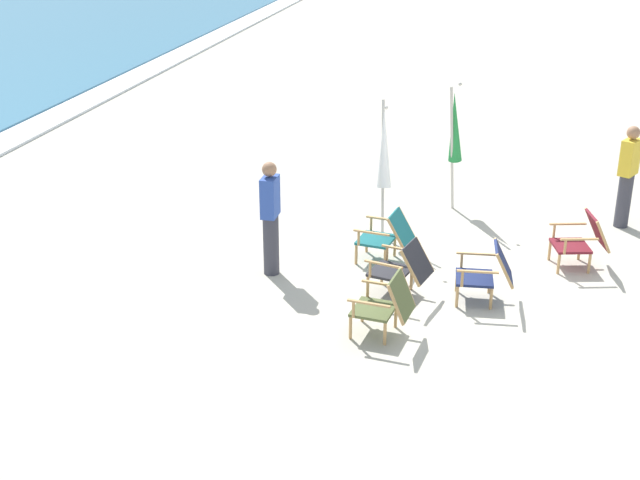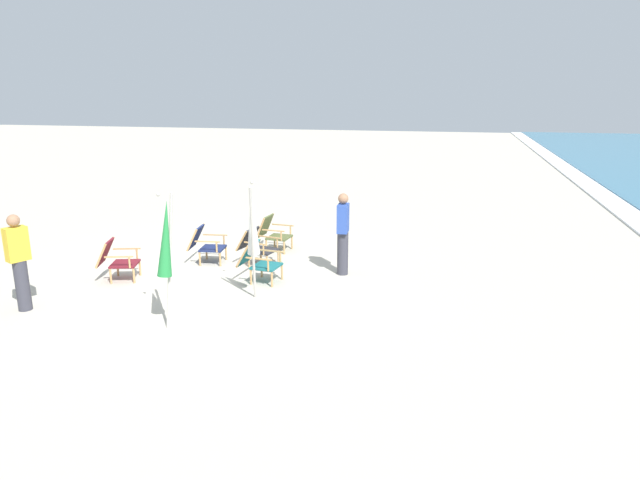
{
  "view_description": "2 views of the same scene",
  "coord_description": "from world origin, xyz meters",
  "px_view_note": "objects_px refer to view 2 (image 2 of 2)",
  "views": [
    {
      "loc": [
        -11.14,
        -0.82,
        5.32
      ],
      "look_at": [
        -0.69,
        1.89,
        0.71
      ],
      "focal_mm": 50.0,
      "sensor_mm": 36.0,
      "label": 1
    },
    {
      "loc": [
        10.26,
        4.64,
        3.58
      ],
      "look_at": [
        -0.03,
        2.29,
        0.77
      ],
      "focal_mm": 32.0,
      "sensor_mm": 36.0,
      "label": 2
    }
  ],
  "objects_px": {
    "beach_chair_front_left": "(256,245)",
    "beach_chair_mid_center": "(258,260)",
    "person_by_waterline": "(343,233)",
    "beach_chair_far_center": "(205,243)",
    "beach_chair_back_left": "(116,259)",
    "umbrella_furled_green": "(166,240)",
    "beach_chair_front_right": "(273,232)",
    "person_near_chairs": "(19,262)",
    "umbrella_furled_white": "(252,224)"
  },
  "relations": [
    {
      "from": "beach_chair_front_left",
      "to": "umbrella_furled_green",
      "type": "bearing_deg",
      "value": -4.05
    },
    {
      "from": "beach_chair_front_left",
      "to": "umbrella_furled_white",
      "type": "height_order",
      "value": "umbrella_furled_white"
    },
    {
      "from": "beach_chair_front_left",
      "to": "beach_chair_mid_center",
      "type": "bearing_deg",
      "value": 20.8
    },
    {
      "from": "beach_chair_mid_center",
      "to": "umbrella_furled_white",
      "type": "xyz_separation_m",
      "value": [
        0.99,
        0.26,
        0.94
      ]
    },
    {
      "from": "beach_chair_back_left",
      "to": "beach_chair_far_center",
      "type": "bearing_deg",
      "value": 139.69
    },
    {
      "from": "beach_chair_far_center",
      "to": "beach_chair_back_left",
      "type": "bearing_deg",
      "value": -40.31
    },
    {
      "from": "beach_chair_front_left",
      "to": "umbrella_furled_white",
      "type": "xyz_separation_m",
      "value": [
        2.01,
        0.65,
        0.94
      ]
    },
    {
      "from": "beach_chair_front_right",
      "to": "beach_chair_front_left",
      "type": "height_order",
      "value": "beach_chair_front_right"
    },
    {
      "from": "beach_chair_front_right",
      "to": "umbrella_furled_green",
      "type": "height_order",
      "value": "umbrella_furled_green"
    },
    {
      "from": "beach_chair_far_center",
      "to": "beach_chair_front_right",
      "type": "distance_m",
      "value": 1.66
    },
    {
      "from": "person_by_waterline",
      "to": "beach_chair_front_right",
      "type": "bearing_deg",
      "value": -125.73
    },
    {
      "from": "beach_chair_mid_center",
      "to": "umbrella_furled_white",
      "type": "bearing_deg",
      "value": 15.02
    },
    {
      "from": "person_near_chairs",
      "to": "umbrella_furled_green",
      "type": "bearing_deg",
      "value": 88.52
    },
    {
      "from": "beach_chair_mid_center",
      "to": "beach_chair_front_left",
      "type": "distance_m",
      "value": 1.09
    },
    {
      "from": "umbrella_furled_white",
      "to": "person_by_waterline",
      "type": "height_order",
      "value": "umbrella_furled_white"
    },
    {
      "from": "beach_chair_mid_center",
      "to": "person_near_chairs",
      "type": "bearing_deg",
      "value": -55.76
    },
    {
      "from": "beach_chair_front_right",
      "to": "umbrella_furled_green",
      "type": "xyz_separation_m",
      "value": [
        4.46,
        -0.25,
        0.96
      ]
    },
    {
      "from": "person_near_chairs",
      "to": "beach_chair_front_right",
      "type": "bearing_deg",
      "value": 146.09
    },
    {
      "from": "beach_chair_mid_center",
      "to": "person_by_waterline",
      "type": "height_order",
      "value": "person_by_waterline"
    },
    {
      "from": "beach_chair_far_center",
      "to": "beach_chair_front_left",
      "type": "bearing_deg",
      "value": 96.89
    },
    {
      "from": "umbrella_furled_green",
      "to": "person_near_chairs",
      "type": "distance_m",
      "value": 2.76
    },
    {
      "from": "umbrella_furled_white",
      "to": "umbrella_furled_green",
      "type": "height_order",
      "value": "umbrella_furled_green"
    },
    {
      "from": "beach_chair_back_left",
      "to": "person_near_chairs",
      "type": "height_order",
      "value": "person_near_chairs"
    },
    {
      "from": "person_by_waterline",
      "to": "beach_chair_mid_center",
      "type": "bearing_deg",
      "value": -62.42
    },
    {
      "from": "umbrella_furled_green",
      "to": "beach_chair_front_left",
      "type": "bearing_deg",
      "value": 175.95
    },
    {
      "from": "beach_chair_mid_center",
      "to": "person_by_waterline",
      "type": "distance_m",
      "value": 1.73
    },
    {
      "from": "person_by_waterline",
      "to": "umbrella_furled_green",
      "type": "bearing_deg",
      "value": -34.2
    },
    {
      "from": "beach_chair_back_left",
      "to": "person_near_chairs",
      "type": "bearing_deg",
      "value": -20.27
    },
    {
      "from": "beach_chair_back_left",
      "to": "umbrella_furled_green",
      "type": "height_order",
      "value": "umbrella_furled_green"
    },
    {
      "from": "umbrella_furled_white",
      "to": "person_near_chairs",
      "type": "distance_m",
      "value": 3.85
    },
    {
      "from": "beach_chair_mid_center",
      "to": "umbrella_furled_green",
      "type": "relative_size",
      "value": 0.39
    },
    {
      "from": "beach_chair_far_center",
      "to": "beach_chair_mid_center",
      "type": "bearing_deg",
      "value": 59.04
    },
    {
      "from": "umbrella_furled_green",
      "to": "person_near_chairs",
      "type": "bearing_deg",
      "value": -91.48
    },
    {
      "from": "beach_chair_front_right",
      "to": "person_by_waterline",
      "type": "distance_m",
      "value": 2.34
    },
    {
      "from": "umbrella_furled_green",
      "to": "person_by_waterline",
      "type": "height_order",
      "value": "umbrella_furled_green"
    },
    {
      "from": "beach_chair_far_center",
      "to": "beach_chair_front_right",
      "type": "bearing_deg",
      "value": 138.18
    },
    {
      "from": "beach_chair_front_left",
      "to": "person_near_chairs",
      "type": "relative_size",
      "value": 0.54
    },
    {
      "from": "umbrella_furled_white",
      "to": "person_near_chairs",
      "type": "relative_size",
      "value": 1.28
    },
    {
      "from": "beach_chair_front_right",
      "to": "umbrella_furled_white",
      "type": "xyz_separation_m",
      "value": [
        3.11,
        0.64,
        0.93
      ]
    },
    {
      "from": "beach_chair_mid_center",
      "to": "umbrella_furled_green",
      "type": "height_order",
      "value": "umbrella_furled_green"
    },
    {
      "from": "beach_chair_mid_center",
      "to": "beach_chair_back_left",
      "type": "relative_size",
      "value": 0.96
    },
    {
      "from": "beach_chair_mid_center",
      "to": "beach_chair_front_left",
      "type": "xyz_separation_m",
      "value": [
        -1.02,
        -0.39,
        -0.0
      ]
    },
    {
      "from": "beach_chair_back_left",
      "to": "beach_chair_front_left",
      "type": "height_order",
      "value": "beach_chair_back_left"
    },
    {
      "from": "beach_chair_far_center",
      "to": "beach_chair_front_left",
      "type": "xyz_separation_m",
      "value": [
        -0.13,
        1.09,
        -0.01
      ]
    },
    {
      "from": "umbrella_furled_white",
      "to": "person_by_waterline",
      "type": "relative_size",
      "value": 1.28
    },
    {
      "from": "beach_chair_mid_center",
      "to": "beach_chair_front_right",
      "type": "height_order",
      "value": "beach_chair_front_right"
    },
    {
      "from": "person_near_chairs",
      "to": "person_by_waterline",
      "type": "relative_size",
      "value": 1.0
    },
    {
      "from": "beach_chair_far_center",
      "to": "person_by_waterline",
      "type": "xyz_separation_m",
      "value": [
        0.11,
        2.97,
        0.41
      ]
    },
    {
      "from": "beach_chair_far_center",
      "to": "umbrella_furled_white",
      "type": "xyz_separation_m",
      "value": [
        1.87,
        1.75,
        0.94
      ]
    },
    {
      "from": "beach_chair_mid_center",
      "to": "person_near_chairs",
      "type": "height_order",
      "value": "person_near_chairs"
    }
  ]
}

